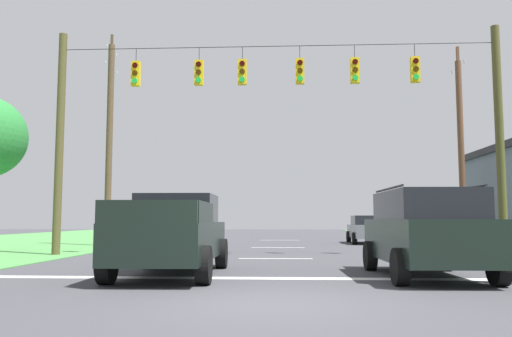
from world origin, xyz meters
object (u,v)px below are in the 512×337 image
object	(u,v)px
distant_car_far_parked	(413,227)
utility_pole_near_left	(109,139)
overhead_signal_span	(275,124)
distant_car_crossing_white	(141,228)
suv_black	(425,231)
utility_pole_mid_right	(461,149)
pickup_truck	(173,234)
distant_car_oncoming	(368,229)

from	to	relation	value
distant_car_far_parked	utility_pole_near_left	size ratio (longest dim) A/B	0.40
overhead_signal_span	distant_car_far_parked	xyz separation A→B (m)	(8.64, 15.54, -4.04)
overhead_signal_span	distant_car_crossing_white	xyz separation A→B (m)	(-8.30, 12.47, -4.04)
suv_black	utility_pole_near_left	distance (m)	18.59
distant_car_far_parked	utility_pole_mid_right	xyz separation A→B (m)	(-0.21, -10.38, 3.72)
overhead_signal_span	suv_black	distance (m)	8.60
pickup_truck	suv_black	bearing A→B (deg)	-2.55
pickup_truck	distant_car_crossing_white	xyz separation A→B (m)	(-5.96, 19.04, -0.18)
suv_black	distant_car_oncoming	size ratio (longest dim) A/B	1.12
distant_car_far_parked	distant_car_oncoming	bearing A→B (deg)	-124.97
distant_car_oncoming	utility_pole_near_left	xyz separation A→B (m)	(-13.36, -3.55, 4.56)
suv_black	utility_pole_near_left	size ratio (longest dim) A/B	0.45
distant_car_crossing_white	utility_pole_near_left	bearing A→B (deg)	-91.32
pickup_truck	distant_car_far_parked	xyz separation A→B (m)	(10.98, 22.11, -0.18)
overhead_signal_span	utility_pole_near_left	world-z (taller)	utility_pole_near_left
distant_car_oncoming	distant_car_far_parked	size ratio (longest dim) A/B	1.00
distant_car_crossing_white	distant_car_oncoming	bearing A→B (deg)	-9.66
pickup_truck	overhead_signal_span	bearing A→B (deg)	70.40
distant_car_crossing_white	distant_car_oncoming	world-z (taller)	same
distant_car_oncoming	utility_pole_near_left	bearing A→B (deg)	-165.12
utility_pole_mid_right	utility_pole_near_left	bearing A→B (deg)	174.87
distant_car_crossing_white	overhead_signal_span	bearing A→B (deg)	-56.33
distant_car_far_parked	pickup_truck	bearing A→B (deg)	-116.41
overhead_signal_span	distant_car_oncoming	xyz separation A→B (m)	(4.92, 10.21, -4.04)
distant_car_far_parked	utility_pole_near_left	xyz separation A→B (m)	(-17.08, -8.87, 4.56)
overhead_signal_span	suv_black	world-z (taller)	overhead_signal_span
distant_car_crossing_white	distant_car_far_parked	bearing A→B (deg)	10.26
distant_car_crossing_white	utility_pole_mid_right	distance (m)	18.64
utility_pole_near_left	distant_car_far_parked	bearing A→B (deg)	27.44
utility_pole_mid_right	overhead_signal_span	bearing A→B (deg)	-148.58
distant_car_crossing_white	pickup_truck	bearing A→B (deg)	-72.62
overhead_signal_span	utility_pole_near_left	size ratio (longest dim) A/B	1.53
overhead_signal_span	utility_pole_mid_right	world-z (taller)	utility_pole_mid_right
distant_car_oncoming	distant_car_far_parked	distance (m)	6.49
overhead_signal_span	distant_car_crossing_white	bearing A→B (deg)	123.67
suv_black	pickup_truck	bearing A→B (deg)	177.45
utility_pole_mid_right	utility_pole_near_left	distance (m)	16.96
distant_car_crossing_white	distant_car_oncoming	size ratio (longest dim) A/B	1.01
overhead_signal_span	distant_car_oncoming	world-z (taller)	overhead_signal_span
overhead_signal_span	distant_car_oncoming	size ratio (longest dim) A/B	3.82
distant_car_far_parked	utility_pole_near_left	world-z (taller)	utility_pole_near_left
suv_black	distant_car_oncoming	xyz separation A→B (m)	(1.33, 17.06, -0.27)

